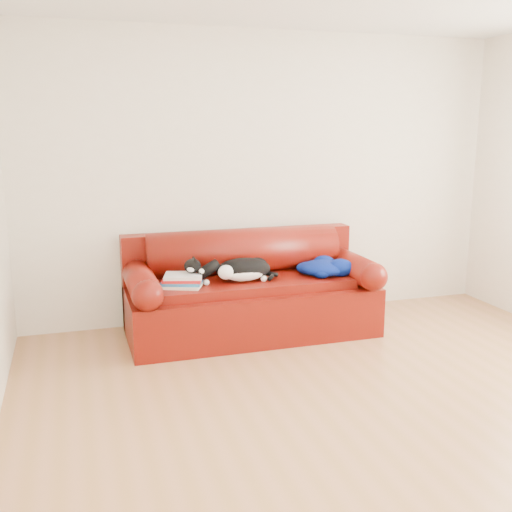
{
  "coord_description": "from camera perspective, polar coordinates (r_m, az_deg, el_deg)",
  "views": [
    {
      "loc": [
        -1.74,
        -3.24,
        1.77
      ],
      "look_at": [
        -0.31,
        1.35,
        0.72
      ],
      "focal_mm": 42.0,
      "sensor_mm": 36.0,
      "label": 1
    }
  ],
  "objects": [
    {
      "name": "room_shell",
      "position": [
        3.76,
        12.66,
        10.45
      ],
      "size": [
        4.52,
        4.02,
        2.61
      ],
      "color": "beige",
      "rests_on": "ground"
    },
    {
      "name": "cat",
      "position": [
        4.98,
        -1.24,
        -1.36
      ],
      "size": [
        0.68,
        0.36,
        0.24
      ],
      "rotation": [
        0.0,
        0.0,
        0.25
      ],
      "color": "black",
      "rests_on": "sofa_base"
    },
    {
      "name": "ground",
      "position": [
        4.09,
        10.1,
        -13.56
      ],
      "size": [
        4.5,
        4.5,
        0.0
      ],
      "primitive_type": "plane",
      "color": "olive",
      "rests_on": "ground"
    },
    {
      "name": "book_stack",
      "position": [
        4.86,
        -7.01,
        -2.33
      ],
      "size": [
        0.4,
        0.36,
        0.1
      ],
      "rotation": [
        0.0,
        0.0,
        -0.34
      ],
      "color": "beige",
      "rests_on": "sofa_base"
    },
    {
      "name": "sofa_back",
      "position": [
        5.33,
        -1.24,
        -1.0
      ],
      "size": [
        2.1,
        1.01,
        0.88
      ],
      "color": "#431102",
      "rests_on": "ground"
    },
    {
      "name": "blanket",
      "position": [
        5.24,
        6.51,
        -1.05
      ],
      "size": [
        0.49,
        0.44,
        0.15
      ],
      "rotation": [
        0.0,
        0.0,
        -0.15
      ],
      "color": "#020348",
      "rests_on": "sofa_base"
    },
    {
      "name": "sofa_base",
      "position": [
        5.18,
        -0.48,
        -4.87
      ],
      "size": [
        2.1,
        0.9,
        0.5
      ],
      "color": "#431102",
      "rests_on": "ground"
    }
  ]
}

